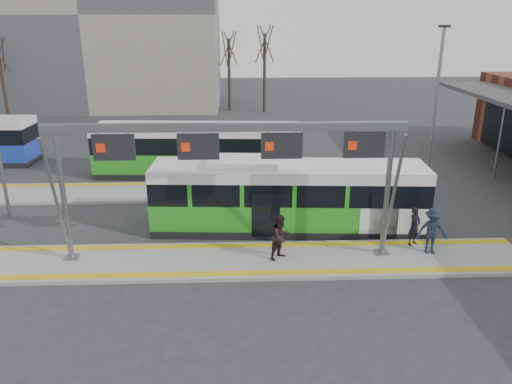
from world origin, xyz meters
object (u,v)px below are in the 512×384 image
at_px(gantry, 231,152).
at_px(passenger_a, 414,226).
at_px(passenger_b, 281,237).
at_px(passenger_c, 432,231).
at_px(hero_bus, 287,197).

relative_size(gantry, passenger_a, 8.13).
distance_m(passenger_a, passenger_b, 5.56).
height_order(passenger_a, passenger_b, passenger_b).
distance_m(gantry, passenger_c, 8.37).
relative_size(passenger_a, passenger_c, 0.86).
bearing_deg(hero_bus, passenger_c, -25.07).
height_order(passenger_b, passenger_c, passenger_c).
distance_m(gantry, passenger_b, 3.76).
height_order(hero_bus, passenger_b, hero_bus).
relative_size(hero_bus, passenger_a, 7.41).
relative_size(hero_bus, passenger_c, 6.34).
relative_size(hero_bus, passenger_b, 6.70).
bearing_deg(gantry, hero_bus, 50.28).
height_order(gantry, hero_bus, gantry).
bearing_deg(hero_bus, passenger_a, -19.87).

